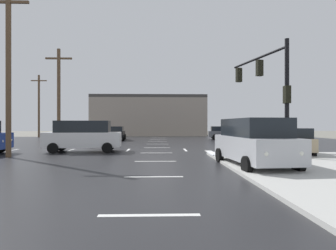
{
  "coord_description": "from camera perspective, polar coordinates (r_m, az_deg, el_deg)",
  "views": [
    {
      "loc": [
        0.2,
        -19.42,
        1.79
      ],
      "look_at": [
        1.03,
        7.91,
        1.76
      ],
      "focal_mm": 29.74,
      "sensor_mm": 36.0,
      "label": 1
    }
  ],
  "objects": [
    {
      "name": "utility_pole_distant",
      "position": [
        43.48,
        -24.95,
        3.8
      ],
      "size": [
        2.2,
        0.28,
        8.84
      ],
      "color": "brown",
      "rests_on": "ground_plane"
    },
    {
      "name": "ground_plane",
      "position": [
        19.51,
        -2.33,
        -5.21
      ],
      "size": [
        120.0,
        120.0,
        0.0
      ],
      "primitive_type": "plane",
      "color": "slate"
    },
    {
      "name": "utility_pole_far",
      "position": [
        25.22,
        -21.49,
        5.74
      ],
      "size": [
        2.2,
        0.28,
        8.17
      ],
      "color": "brown",
      "rests_on": "ground_plane"
    },
    {
      "name": "utility_pole_mid",
      "position": [
        17.73,
        -29.89,
        10.01
      ],
      "size": [
        2.2,
        0.28,
        9.29
      ],
      "color": "brown",
      "rests_on": "ground_plane"
    },
    {
      "name": "suv_navy",
      "position": [
        27.87,
        16.48,
        -1.39
      ],
      "size": [
        4.99,
        2.59,
        2.03
      ],
      "rotation": [
        0.0,
        0.0,
        0.11
      ],
      "color": "#141E47",
      "rests_on": "road_asphalt"
    },
    {
      "name": "lane_markings",
      "position": [
        18.16,
        1.45,
        -5.53
      ],
      "size": [
        36.15,
        36.15,
        0.01
      ],
      "color": "silver",
      "rests_on": "road_asphalt"
    },
    {
      "name": "strip_building_background",
      "position": [
        48.02,
        -3.85,
        1.89
      ],
      "size": [
        18.77,
        8.0,
        6.65
      ],
      "color": "gray",
      "rests_on": "ground_plane"
    },
    {
      "name": "snow_strip_curbside",
      "position": [
        16.23,
        15.54,
        -5.68
      ],
      "size": [
        4.0,
        1.6,
        0.06
      ],
      "primitive_type": "cube",
      "color": "white",
      "rests_on": "sidewalk_corner"
    },
    {
      "name": "suv_silver",
      "position": [
        12.17,
        17.19,
        -3.25
      ],
      "size": [
        2.49,
        4.96,
        2.03
      ],
      "rotation": [
        0.0,
        0.0,
        -1.49
      ],
      "color": "#B7BABF",
      "rests_on": "road_asphalt"
    },
    {
      "name": "road_asphalt",
      "position": [
        19.51,
        -2.33,
        -5.18
      ],
      "size": [
        44.0,
        44.0,
        0.02
      ],
      "primitive_type": "cube",
      "color": "#232326",
      "rests_on": "ground_plane"
    },
    {
      "name": "sedan_black",
      "position": [
        32.22,
        -10.61,
        -1.61
      ],
      "size": [
        2.26,
        4.63,
        1.58
      ],
      "rotation": [
        0.0,
        0.0,
        1.64
      ],
      "color": "black",
      "rests_on": "road_asphalt"
    },
    {
      "name": "suv_white",
      "position": [
        18.99,
        -16.96,
        -2.06
      ],
      "size": [
        4.95,
        2.47,
        2.03
      ],
      "rotation": [
        0.0,
        0.0,
        3.22
      ],
      "color": "white",
      "rests_on": "road_asphalt"
    },
    {
      "name": "sedan_grey",
      "position": [
        33.67,
        11.8,
        -1.54
      ],
      "size": [
        4.67,
        2.41,
        1.58
      ],
      "rotation": [
        0.0,
        0.0,
        -0.11
      ],
      "color": "slate",
      "rests_on": "road_asphalt"
    },
    {
      "name": "sedan_tan",
      "position": [
        17.76,
        23.14,
        -2.97
      ],
      "size": [
        2.44,
        4.68,
        1.58
      ],
      "rotation": [
        0.0,
        0.0,
        1.45
      ],
      "color": "tan",
      "rests_on": "road_asphalt"
    },
    {
      "name": "traffic_signal_mast",
      "position": [
        16.89,
        20.01,
        8.26
      ],
      "size": [
        1.47,
        5.47,
        6.07
      ],
      "rotation": [
        0.0,
        0.0,
        1.8
      ],
      "color": "black",
      "rests_on": "sidewalk_corner"
    }
  ]
}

